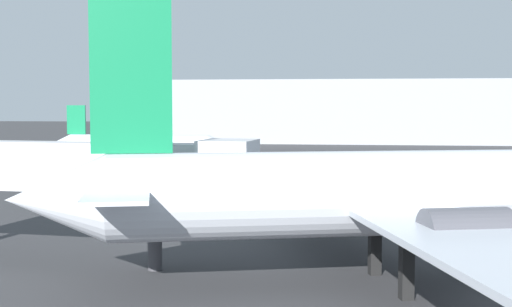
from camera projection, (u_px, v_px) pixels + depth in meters
The scene contains 4 objects.
airplane_at_gate at pixel (412, 192), 29.81m from camera, with size 34.62×30.11×12.98m.
airplane_distant at pixel (137, 146), 81.45m from camera, with size 23.24×19.56×7.87m.
jet_bridge at pixel (74, 169), 33.49m from camera, with size 20.11×4.20×6.31m.
terminal_building at pixel (339, 111), 145.36m from camera, with size 75.57×20.41×13.01m, color #999EA3.
Camera 1 is at (3.51, -11.50, 7.94)m, focal length 47.99 mm.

